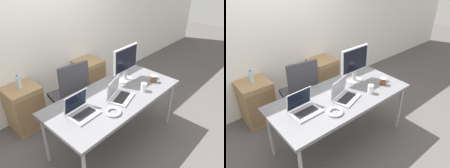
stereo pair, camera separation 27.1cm
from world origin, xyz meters
TOP-DOWN VIEW (x-y plane):
  - ground_plane at (0.00, 0.00)m, footprint 14.00×14.00m
  - wall_back at (0.00, 1.43)m, footprint 10.00×0.05m
  - desk at (0.00, 0.00)m, footprint 1.81×0.84m
  - office_chair at (-0.14, 0.76)m, footprint 0.56×0.59m
  - cabinet_left at (-0.68, 1.18)m, footprint 0.45×0.44m
  - cabinet_right at (0.61, 1.18)m, footprint 0.45×0.44m
  - water_bottle at (-0.68, 1.18)m, footprint 0.06×0.06m
  - laptop_left at (-0.00, -0.08)m, footprint 0.38×0.34m
  - laptop_right at (-0.53, 0.02)m, footprint 0.33×0.28m
  - monitor at (0.39, 0.15)m, footprint 0.46×0.22m
  - coffee_cup_white at (0.34, -0.21)m, footprint 0.07×0.07m
  - coffee_cup_brown at (0.62, -0.17)m, footprint 0.08×0.08m
  - cable_coil at (-0.28, -0.23)m, footprint 0.18×0.18m

SIDE VIEW (x-z plane):
  - ground_plane at x=0.00m, z-range 0.00..0.00m
  - cabinet_left at x=-0.68m, z-range 0.00..0.69m
  - cabinet_right at x=0.61m, z-range 0.00..0.69m
  - office_chair at x=-0.14m, z-range -0.13..0.94m
  - desk at x=0.00m, z-range 0.34..1.10m
  - water_bottle at x=-0.68m, z-range 0.68..0.89m
  - cable_coil at x=-0.28m, z-range 0.77..0.80m
  - laptop_right at x=-0.53m, z-range 0.70..0.94m
  - laptop_left at x=0.00m, z-range 0.69..0.94m
  - coffee_cup_brown at x=0.62m, z-range 0.77..0.87m
  - coffee_cup_white at x=0.34m, z-range 0.77..0.88m
  - monitor at x=0.39m, z-range 0.78..1.28m
  - wall_back at x=0.00m, z-range 0.00..2.60m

